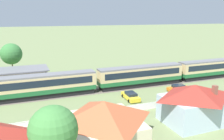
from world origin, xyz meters
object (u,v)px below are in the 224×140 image
at_px(station_building, 19,78).
at_px(yard_tree_2, 11,54).
at_px(parked_car_yellow, 131,96).
at_px(parked_car_orange, 179,88).
at_px(cottage_red_roof_2, 194,103).
at_px(cottage_terracotta_roof, 104,121).
at_px(yard_tree_1, 53,130).
at_px(passenger_train, 142,75).

relative_size(station_building, yard_tree_2, 1.45).
xyz_separation_m(parked_car_yellow, parked_car_orange, (10.53, 0.71, -0.01)).
xyz_separation_m(cottage_red_roof_2, yard_tree_2, (-22.83, 36.29, 2.58)).
bearing_deg(cottage_terracotta_roof, yard_tree_2, 105.44).
bearing_deg(cottage_red_roof_2, station_building, 129.14).
bearing_deg(station_building, yard_tree_1, -85.59).
bearing_deg(parked_car_orange, passenger_train, 133.93).
bearing_deg(yard_tree_1, passenger_train, 48.22).
relative_size(passenger_train, yard_tree_2, 12.09).
bearing_deg(cottage_red_roof_2, parked_car_orange, 60.58).
height_order(parked_car_orange, yard_tree_1, yard_tree_1).
bearing_deg(parked_car_orange, cottage_red_roof_2, -114.50).
relative_size(cottage_terracotta_roof, yard_tree_1, 1.19).
bearing_deg(yard_tree_2, yard_tree_1, -84.73).
bearing_deg(yard_tree_2, passenger_train, -36.84).
bearing_deg(passenger_train, yard_tree_2, 143.16).
xyz_separation_m(parked_car_orange, yard_tree_2, (-29.52, 24.43, 4.70)).
relative_size(parked_car_orange, yard_tree_1, 0.62).
relative_size(cottage_terracotta_roof, cottage_red_roof_2, 1.01).
xyz_separation_m(parked_car_orange, yard_tree_1, (-25.65, -17.47, 4.48)).
relative_size(station_building, cottage_red_roof_2, 1.35).
bearing_deg(station_building, yard_tree_2, 98.01).
relative_size(cottage_terracotta_roof, parked_car_orange, 1.91).
bearing_deg(cottage_red_roof_2, cottage_terracotta_roof, -178.61).
bearing_deg(passenger_train, parked_car_orange, -50.99).
bearing_deg(parked_car_orange, station_building, 157.68).
bearing_deg(yard_tree_1, cottage_terracotta_roof, 40.40).
xyz_separation_m(yard_tree_1, yard_tree_2, (-3.86, 41.90, 0.23)).
height_order(parked_car_yellow, parked_car_orange, parked_car_orange).
distance_m(parked_car_yellow, yard_tree_1, 23.01).
xyz_separation_m(cottage_terracotta_roof, yard_tree_1, (-6.24, -5.31, 2.56)).
height_order(passenger_train, parked_car_orange, passenger_train).
relative_size(yard_tree_1, yard_tree_2, 0.91).
relative_size(station_building, parked_car_yellow, 2.53).
xyz_separation_m(station_building, cottage_red_roof_2, (21.43, -26.33, 0.89)).
height_order(cottage_terracotta_roof, cottage_red_roof_2, cottage_red_roof_2).
relative_size(cottage_red_roof_2, yard_tree_2, 1.07).
bearing_deg(station_building, cottage_red_roof_2, -50.86).
bearing_deg(cottage_terracotta_roof, station_building, 108.09).
relative_size(cottage_terracotta_roof, yard_tree_2, 1.09).
relative_size(cottage_red_roof_2, parked_car_yellow, 1.87).
distance_m(passenger_train, yard_tree_2, 31.06).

